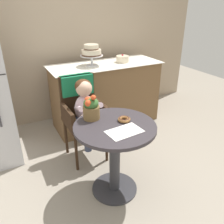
{
  "coord_description": "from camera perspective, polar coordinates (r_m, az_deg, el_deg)",
  "views": [
    {
      "loc": [
        -0.83,
        -1.53,
        1.68
      ],
      "look_at": [
        0.05,
        0.15,
        0.77
      ],
      "focal_mm": 37.2,
      "sensor_mm": 36.0,
      "label": 1
    }
  ],
  "objects": [
    {
      "name": "tiered_cake_stand",
      "position": [
        3.13,
        -5.07,
        14.53
      ],
      "size": [
        0.3,
        0.3,
        0.28
      ],
      "color": "silver",
      "rests_on": "display_counter"
    },
    {
      "name": "seated_child",
      "position": [
        2.46,
        -6.45,
        1.38
      ],
      "size": [
        0.27,
        0.32,
        0.73
      ],
      "color": "silver",
      "rests_on": "ground"
    },
    {
      "name": "donut_front",
      "position": [
        2.05,
        3.0,
        -1.76
      ],
      "size": [
        0.11,
        0.11,
        0.03
      ],
      "color": "#936033",
      "rests_on": "cafe_table"
    },
    {
      "name": "paper_napkin",
      "position": [
        1.9,
        3.08,
        -4.8
      ],
      "size": [
        0.3,
        0.21,
        0.0
      ],
      "primitive_type": "cube",
      "rotation": [
        0.0,
        0.0,
        0.09
      ],
      "color": "white",
      "rests_on": "cafe_table"
    },
    {
      "name": "ground_plane",
      "position": [
        2.42,
        0.62,
        -18.31
      ],
      "size": [
        8.0,
        8.0,
        0.0
      ],
      "primitive_type": "plane",
      "color": "gray"
    },
    {
      "name": "back_wall",
      "position": [
        3.5,
        -14.57,
        19.47
      ],
      "size": [
        4.8,
        0.1,
        2.7
      ],
      "primitive_type": "cube",
      "color": "tan",
      "rests_on": "ground"
    },
    {
      "name": "display_counter",
      "position": [
        3.38,
        -1.5,
        4.39
      ],
      "size": [
        1.56,
        0.62,
        0.9
      ],
      "color": "brown",
      "rests_on": "ground"
    },
    {
      "name": "cafe_table",
      "position": [
        2.1,
        0.69,
        -8.3
      ],
      "size": [
        0.72,
        0.72,
        0.72
      ],
      "color": "#332D33",
      "rests_on": "ground"
    },
    {
      "name": "wicker_chair",
      "position": [
        2.61,
        -7.68,
        1.86
      ],
      "size": [
        0.42,
        0.45,
        0.95
      ],
      "rotation": [
        0.0,
        0.0,
        0.11
      ],
      "color": "#332114",
      "rests_on": "ground"
    },
    {
      "name": "round_layer_cake",
      "position": [
        3.34,
        2.59,
        12.9
      ],
      "size": [
        0.18,
        0.18,
        0.11
      ],
      "color": "beige",
      "rests_on": "display_counter"
    },
    {
      "name": "flower_vase",
      "position": [
        2.06,
        -5.17,
        1.12
      ],
      "size": [
        0.15,
        0.15,
        0.24
      ],
      "color": "brown",
      "rests_on": "cafe_table"
    }
  ]
}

